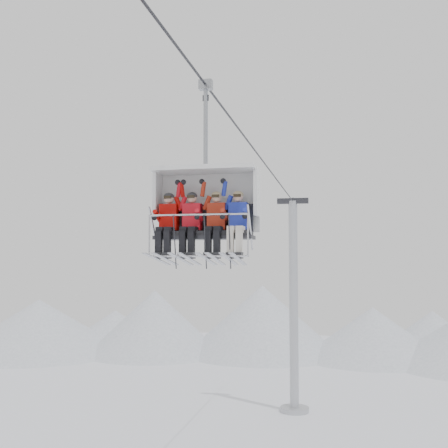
% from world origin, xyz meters
% --- Properties ---
extents(ridgeline, '(72.00, 21.00, 7.00)m').
position_xyz_m(ridgeline, '(-1.58, 42.05, 2.84)').
color(ridgeline, silver).
rests_on(ridgeline, ground).
extents(lift_tower_right, '(2.00, 1.80, 13.48)m').
position_xyz_m(lift_tower_right, '(0.00, 22.00, 5.78)').
color(lift_tower_right, '#A6A8AD').
rests_on(lift_tower_right, ground).
extents(haul_cable, '(0.06, 50.00, 0.06)m').
position_xyz_m(haul_cable, '(0.00, 0.00, 13.30)').
color(haul_cable, '#2B2C30').
rests_on(haul_cable, lift_tower_left).
extents(chairlift_carrier, '(2.32, 1.17, 3.98)m').
position_xyz_m(chairlift_carrier, '(0.00, -1.92, 10.66)').
color(chairlift_carrier, black).
rests_on(chairlift_carrier, haul_cable).
extents(skier_far_left, '(0.40, 1.69, 1.59)m').
position_xyz_m(skier_far_left, '(-0.81, -2.22, 10.20)').
color(skier_far_left, '#AC0905').
rests_on(skier_far_left, chairlift_carrier).
extents(skier_center_left, '(0.40, 1.69, 1.59)m').
position_xyz_m(skier_center_left, '(-0.28, -2.22, 10.20)').
color(skier_center_left, red).
rests_on(skier_center_left, chairlift_carrier).
extents(skier_center_right, '(0.40, 1.69, 1.59)m').
position_xyz_m(skier_center_right, '(0.27, -2.22, 10.20)').
color(skier_center_right, '#A32613').
rests_on(skier_center_right, chairlift_carrier).
extents(skier_far_right, '(0.40, 1.69, 1.59)m').
position_xyz_m(skier_far_right, '(0.75, -2.22, 10.20)').
color(skier_far_right, '#202FAC').
rests_on(skier_far_right, chairlift_carrier).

